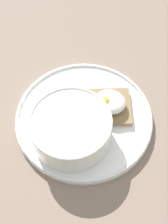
# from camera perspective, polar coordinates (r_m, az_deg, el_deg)

# --- Properties ---
(ground_plane) EXTENTS (1.20, 1.20, 0.02)m
(ground_plane) POSITION_cam_1_polar(r_m,az_deg,el_deg) (0.63, 0.00, -1.91)
(ground_plane) COLOR #776458
(ground_plane) RESTS_ON ground
(plate) EXTENTS (0.27, 0.27, 0.02)m
(plate) POSITION_cam_1_polar(r_m,az_deg,el_deg) (0.62, 0.00, -1.08)
(plate) COLOR white
(plate) RESTS_ON ground_plane
(oatmeal_bowl) EXTENTS (0.15, 0.15, 0.06)m
(oatmeal_bowl) POSITION_cam_1_polar(r_m,az_deg,el_deg) (0.57, -2.42, -3.06)
(oatmeal_bowl) COLOR white
(oatmeal_bowl) RESTS_ON plate
(toast_slice) EXTENTS (0.11, 0.11, 0.01)m
(toast_slice) POSITION_cam_1_polar(r_m,az_deg,el_deg) (0.62, 4.65, 0.95)
(toast_slice) COLOR olive
(toast_slice) RESTS_ON plate
(poached_egg) EXTENTS (0.08, 0.07, 0.03)m
(poached_egg) POSITION_cam_1_polar(r_m,az_deg,el_deg) (0.61, 4.64, 1.84)
(poached_egg) COLOR white
(poached_egg) RESTS_ON toast_slice
(banana_slice_front) EXTENTS (0.04, 0.04, 0.01)m
(banana_slice_front) POSITION_cam_1_polar(r_m,az_deg,el_deg) (0.64, -6.00, 2.73)
(banana_slice_front) COLOR #FAE9BA
(banana_slice_front) RESTS_ON plate
(banana_slice_left) EXTENTS (0.05, 0.05, 0.02)m
(banana_slice_left) POSITION_cam_1_polar(r_m,az_deg,el_deg) (0.64, -1.97, 3.05)
(banana_slice_left) COLOR beige
(banana_slice_left) RESTS_ON plate
(banana_slice_back) EXTENTS (0.04, 0.04, 0.01)m
(banana_slice_back) POSITION_cam_1_polar(r_m,az_deg,el_deg) (0.65, -3.93, 4.32)
(banana_slice_back) COLOR beige
(banana_slice_back) RESTS_ON plate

